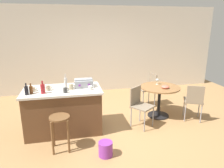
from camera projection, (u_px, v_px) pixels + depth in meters
The scene contains 21 objects.
ground_plane at pixel (118, 127), 4.54m from camera, with size 8.80×8.80×0.00m, color #A37A4C.
back_wall at pixel (98, 50), 6.73m from camera, with size 8.00×0.10×2.70m, color beige.
kitchen_island at pixel (64, 110), 4.28m from camera, with size 1.53×0.84×0.91m.
wooden_stool at pixel (60, 125), 3.61m from camera, with size 0.35×0.35×0.64m.
dining_table at pixel (159, 94), 4.95m from camera, with size 0.92×0.92×0.74m.
folding_chair_near at pixel (149, 87), 5.60m from camera, with size 0.43×0.43×0.88m.
folding_chair_far at pixel (140, 104), 4.49m from camera, with size 0.56×0.56×0.86m.
folding_chair_left at pixel (194, 100), 4.72m from camera, with size 0.53×0.53×0.86m.
toolbox at pixel (84, 83), 4.28m from camera, with size 0.37×0.28×0.17m.
bottle_0 at pixel (43, 89), 3.87m from camera, with size 0.08×0.08×0.24m.
bottle_1 at pixel (31, 90), 3.87m from camera, with size 0.07×0.07×0.20m.
bottle_2 at pixel (66, 83), 4.16m from camera, with size 0.06×0.06×0.30m.
bottle_3 at pixel (26, 90), 3.80m from camera, with size 0.07×0.07×0.22m.
cup_0 at pixel (71, 87), 4.12m from camera, with size 0.12×0.08×0.11m.
cup_1 at pixel (33, 89), 4.01m from camera, with size 0.12×0.09×0.08m.
cup_2 at pixel (90, 88), 4.08m from camera, with size 0.11×0.07×0.08m.
cup_3 at pixel (48, 88), 4.06m from camera, with size 0.12×0.09×0.10m.
cup_4 at pixel (65, 90), 3.92m from camera, with size 0.11×0.08×0.10m.
wine_glass at pixel (157, 80), 5.06m from camera, with size 0.07×0.07×0.14m.
serving_bowl at pixel (165, 87), 4.76m from camera, with size 0.18×0.18×0.07m, color #DB6651.
plastic_bucket at pixel (106, 149), 3.52m from camera, with size 0.24×0.24×0.26m, color purple.
Camera 1 is at (-0.99, -3.98, 2.16)m, focal length 33.58 mm.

